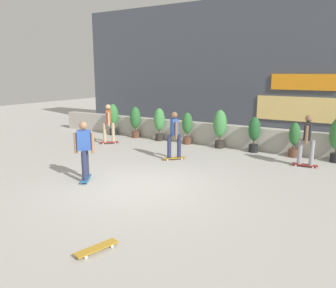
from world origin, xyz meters
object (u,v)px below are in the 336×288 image
object	(u,v)px
potted_plant_2	(159,122)
potted_plant_3	(187,126)
potted_plant_1	(135,120)
potted_plant_5	(254,132)
potted_plant_6	(294,138)
skater_by_wall_right	(174,133)
potted_plant_4	(220,126)
skater_mid_plaza	(108,122)
skateboard_near_camera	(97,248)
potted_plant_0	(113,117)
skater_far_right	(307,138)
skater_by_wall_left	(84,148)

from	to	relation	value
potted_plant_2	potted_plant_3	xyz separation A→B (m)	(1.42, -0.00, -0.08)
potted_plant_1	potted_plant_3	distance (m)	2.76
potted_plant_5	potted_plant_6	bearing A→B (deg)	0.00
potted_plant_1	skater_by_wall_right	size ratio (longest dim) A/B	0.86
potted_plant_4	potted_plant_6	world-z (taller)	potted_plant_4
potted_plant_6	skater_mid_plaza	xyz separation A→B (m)	(-7.28, -1.70, 0.25)
potted_plant_1	potted_plant_2	bearing A→B (deg)	0.00
skater_mid_plaza	skateboard_near_camera	distance (m)	9.13
potted_plant_0	potted_plant_1	size ratio (longest dim) A/B	1.04
skater_far_right	skateboard_near_camera	distance (m)	7.87
potted_plant_0	potted_plant_3	bearing A→B (deg)	0.00
skater_mid_plaza	skater_by_wall_left	bearing A→B (deg)	-56.22
skater_by_wall_right	skater_by_wall_left	world-z (taller)	same
skater_mid_plaza	skateboard_near_camera	xyz separation A→B (m)	(5.81, -6.98, -0.88)
potted_plant_6	skater_by_wall_left	xyz separation A→B (m)	(-4.45, -5.94, 0.25)
potted_plant_3	potted_plant_4	distance (m)	1.49
skater_mid_plaza	skater_far_right	xyz separation A→B (m)	(7.89, 0.55, 0.00)
potted_plant_4	skateboard_near_camera	bearing A→B (deg)	-80.70
skater_far_right	potted_plant_3	bearing A→B (deg)	167.07
potted_plant_1	skater_by_wall_left	world-z (taller)	skater_by_wall_left
potted_plant_3	skateboard_near_camera	world-z (taller)	potted_plant_3
skater_far_right	potted_plant_0	bearing A→B (deg)	172.83
potted_plant_1	skater_by_wall_right	xyz separation A→B (m)	(3.64, -2.59, 0.10)
potted_plant_2	skateboard_near_camera	distance (m)	9.73
potted_plant_4	skater_by_wall_left	xyz separation A→B (m)	(-1.56, -5.94, 0.03)
potted_plant_6	skater_by_wall_right	xyz separation A→B (m)	(-3.50, -2.59, 0.25)
skater_by_wall_right	skater_by_wall_left	distance (m)	3.47
potted_plant_1	skater_by_wall_left	bearing A→B (deg)	-65.64
potted_plant_4	potted_plant_5	bearing A→B (deg)	0.00
potted_plant_0	potted_plant_2	bearing A→B (deg)	0.00
potted_plant_4	potted_plant_6	distance (m)	2.90
potted_plant_0	skater_by_wall_left	bearing A→B (deg)	-55.76
potted_plant_4	skater_by_wall_left	size ratio (longest dim) A/B	0.92
potted_plant_2	skater_by_wall_left	distance (m)	6.09
potted_plant_1	potted_plant_2	xyz separation A→B (m)	(1.34, 0.00, 0.00)
potted_plant_4	skater_mid_plaza	bearing A→B (deg)	-158.85
potted_plant_0	skater_mid_plaza	bearing A→B (deg)	-54.63
potted_plant_3	potted_plant_5	bearing A→B (deg)	0.00
potted_plant_4	skater_by_wall_right	bearing A→B (deg)	-103.20
potted_plant_6	skater_by_wall_right	distance (m)	4.36
skater_far_right	potted_plant_1	bearing A→B (deg)	171.59
potted_plant_0	potted_plant_6	bearing A→B (deg)	0.00
potted_plant_4	skater_by_wall_right	xyz separation A→B (m)	(-0.61, -2.59, 0.03)
potted_plant_1	skater_by_wall_left	size ratio (longest dim) A/B	0.86
potted_plant_1	potted_plant_4	world-z (taller)	potted_plant_4
potted_plant_2	skater_by_wall_left	bearing A→B (deg)	-77.16
potted_plant_0	potted_plant_3	size ratio (longest dim) A/B	1.12
skateboard_near_camera	potted_plant_1	bearing A→B (deg)	123.13
potted_plant_4	potted_plant_1	bearing A→B (deg)	180.00
potted_plant_5	skater_mid_plaza	size ratio (longest dim) A/B	0.81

